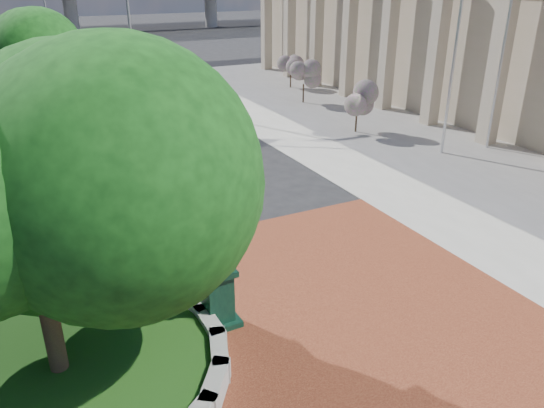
{
  "coord_description": "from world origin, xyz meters",
  "views": [
    {
      "loc": [
        -5.0,
        -9.45,
        7.69
      ],
      "look_at": [
        0.55,
        1.5,
        2.3
      ],
      "focal_mm": 35.0,
      "sensor_mm": 36.0,
      "label": 1
    }
  ],
  "objects": [
    {
      "name": "street_lamp_near",
      "position": [
        2.77,
        24.42,
        5.84
      ],
      "size": [
        2.23,
        0.43,
        9.96
      ],
      "color": "slate",
      "rests_on": "ground"
    },
    {
      "name": "ground",
      "position": [
        0.0,
        0.0,
        0.0
      ],
      "size": [
        200.0,
        200.0,
        0.0
      ],
      "primitive_type": "plane",
      "color": "black",
      "rests_on": "ground"
    },
    {
      "name": "tree_street",
      "position": [
        -4.0,
        18.0,
        3.24
      ],
      "size": [
        4.4,
        4.4,
        5.45
      ],
      "color": "#38281C",
      "rests_on": "ground"
    },
    {
      "name": "shrub_mid",
      "position": [
        11.96,
        19.59,
        1.59
      ],
      "size": [
        1.2,
        1.2,
        2.2
      ],
      "color": "#38281C",
      "rests_on": "ground"
    },
    {
      "name": "parked_car",
      "position": [
        1.23,
        35.17,
        0.86
      ],
      "size": [
        2.05,
        5.06,
        1.72
      ],
      "primitive_type": "imported",
      "rotation": [
        0.0,
        0.0,
        0.0
      ],
      "color": "#58140C",
      "rests_on": "ground"
    },
    {
      "name": "shrub_far",
      "position": [
        13.52,
        24.14,
        1.59
      ],
      "size": [
        1.2,
        1.2,
        2.2
      ],
      "color": "#38281C",
      "rests_on": "ground"
    },
    {
      "name": "flagpole_a",
      "position": [
        12.52,
        7.8,
        5.68
      ],
      "size": [
        1.68,
        0.61,
        11.07
      ],
      "color": "silver",
      "rests_on": "ground"
    },
    {
      "name": "planter_wall",
      "position": [
        -2.71,
        -0.0,
        0.27
      ],
      "size": [
        2.96,
        6.77,
        0.54
      ],
      "color": "#9E9B93",
      "rests_on": "ground"
    },
    {
      "name": "civic_building",
      "position": [
        23.6,
        12.0,
        4.33
      ],
      "size": [
        17.35,
        44.0,
        8.6
      ],
      "color": "#B7A98A",
      "rests_on": "ground"
    },
    {
      "name": "post_clock",
      "position": [
        -1.43,
        0.42,
        2.96
      ],
      "size": [
        1.16,
        1.16,
        5.38
      ],
      "color": "black",
      "rests_on": "ground"
    },
    {
      "name": "flagpole_b",
      "position": [
        15.0,
        7.44,
        4.95
      ],
      "size": [
        1.51,
        0.24,
        9.67
      ],
      "color": "silver",
      "rests_on": "ground"
    },
    {
      "name": "shrub_near",
      "position": [
        11.01,
        12.49,
        1.59
      ],
      "size": [
        1.2,
        1.2,
        2.2
      ],
      "color": "#38281C",
      "rests_on": "ground"
    },
    {
      "name": "plaza",
      "position": [
        0.0,
        -1.0,
        0.02
      ],
      "size": [
        12.0,
        12.0,
        0.04
      ],
      "primitive_type": "cube",
      "color": "maroon",
      "rests_on": "ground"
    },
    {
      "name": "sidewalk",
      "position": [
        16.0,
        10.0,
        0.02
      ],
      "size": [
        20.0,
        50.0,
        0.04
      ],
      "primitive_type": "cube",
      "color": "#9E9B93",
      "rests_on": "ground"
    },
    {
      "name": "tree_planter",
      "position": [
        -5.0,
        0.0,
        3.72
      ],
      "size": [
        5.2,
        5.2,
        6.33
      ],
      "color": "#38281C",
      "rests_on": "ground"
    },
    {
      "name": "grass_bed",
      "position": [
        -5.0,
        0.0,
        0.2
      ],
      "size": [
        6.1,
        6.1,
        0.4
      ],
      "primitive_type": "cylinder",
      "color": "#1D4914",
      "rests_on": "ground"
    }
  ]
}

